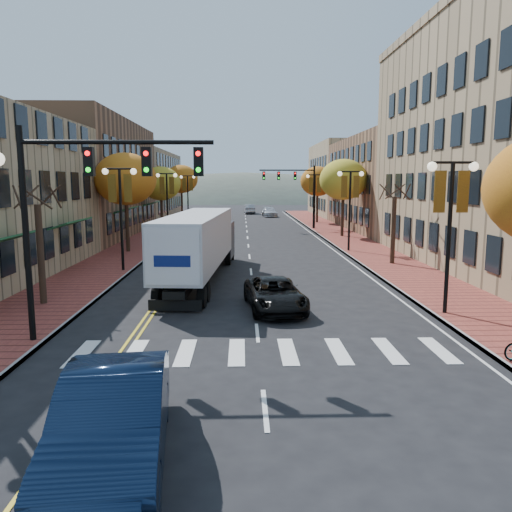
{
  "coord_description": "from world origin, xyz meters",
  "views": [
    {
      "loc": [
        -0.52,
        -12.99,
        5.29
      ],
      "look_at": [
        0.06,
        7.63,
        2.2
      ],
      "focal_mm": 35.0,
      "sensor_mm": 36.0,
      "label": 1
    }
  ],
  "objects": [
    {
      "name": "ground",
      "position": [
        0.0,
        0.0,
        0.0
      ],
      "size": [
        200.0,
        200.0,
        0.0
      ],
      "primitive_type": "plane",
      "color": "black",
      "rests_on": "ground"
    },
    {
      "name": "sidewalk_left",
      "position": [
        -9.0,
        32.5,
        0.07
      ],
      "size": [
        4.0,
        85.0,
        0.15
      ],
      "primitive_type": "cube",
      "color": "brown",
      "rests_on": "ground"
    },
    {
      "name": "sidewalk_right",
      "position": [
        9.0,
        32.5,
        0.07
      ],
      "size": [
        4.0,
        85.0,
        0.15
      ],
      "primitive_type": "cube",
      "color": "brown",
      "rests_on": "ground"
    },
    {
      "name": "building_left_mid",
      "position": [
        -17.0,
        36.0,
        5.5
      ],
      "size": [
        12.0,
        24.0,
        11.0
      ],
      "primitive_type": "cube",
      "color": "brown",
      "rests_on": "ground"
    },
    {
      "name": "building_left_far",
      "position": [
        -17.0,
        61.0,
        4.75
      ],
      "size": [
        12.0,
        26.0,
        9.5
      ],
      "primitive_type": "cube",
      "color": "#9E8966",
      "rests_on": "ground"
    },
    {
      "name": "building_right_mid",
      "position": [
        18.5,
        42.0,
        5.0
      ],
      "size": [
        15.0,
        24.0,
        10.0
      ],
      "primitive_type": "cube",
      "color": "brown",
      "rests_on": "ground"
    },
    {
      "name": "building_right_far",
      "position": [
        18.5,
        64.0,
        5.5
      ],
      "size": [
        15.0,
        20.0,
        11.0
      ],
      "primitive_type": "cube",
      "color": "#9E8966",
      "rests_on": "ground"
    },
    {
      "name": "tree_left_a",
      "position": [
        -9.0,
        8.0,
        2.25
      ],
      "size": [
        0.28,
        0.28,
        4.2
      ],
      "color": "#382619",
      "rests_on": "sidewalk_left"
    },
    {
      "name": "tree_left_b",
      "position": [
        -9.0,
        24.0,
        5.45
      ],
      "size": [
        4.48,
        4.48,
        7.21
      ],
      "color": "#382619",
      "rests_on": "sidewalk_left"
    },
    {
      "name": "tree_left_c",
      "position": [
        -9.0,
        40.0,
        5.05
      ],
      "size": [
        4.16,
        4.16,
        6.69
      ],
      "color": "#382619",
      "rests_on": "sidewalk_left"
    },
    {
      "name": "tree_left_d",
      "position": [
        -9.0,
        58.0,
        5.6
      ],
      "size": [
        4.61,
        4.61,
        7.42
      ],
      "color": "#382619",
      "rests_on": "sidewalk_left"
    },
    {
      "name": "tree_right_b",
      "position": [
        9.0,
        18.0,
        2.25
      ],
      "size": [
        0.28,
        0.28,
        4.2
      ],
      "color": "#382619",
      "rests_on": "sidewalk_right"
    },
    {
      "name": "tree_right_c",
      "position": [
        9.0,
        34.0,
        5.45
      ],
      "size": [
        4.48,
        4.48,
        7.21
      ],
      "color": "#382619",
      "rests_on": "sidewalk_right"
    },
    {
      "name": "tree_right_d",
      "position": [
        9.0,
        50.0,
        5.29
      ],
      "size": [
        4.35,
        4.35,
        7.0
      ],
      "color": "#382619",
      "rests_on": "sidewalk_right"
    },
    {
      "name": "lamp_left_b",
      "position": [
        -7.5,
        16.0,
        4.29
      ],
      "size": [
        1.96,
        0.36,
        6.05
      ],
      "color": "black",
      "rests_on": "ground"
    },
    {
      "name": "lamp_left_c",
      "position": [
        -7.5,
        34.0,
        4.29
      ],
      "size": [
        1.96,
        0.36,
        6.05
      ],
      "color": "black",
      "rests_on": "ground"
    },
    {
      "name": "lamp_left_d",
      "position": [
        -7.5,
        52.0,
        4.29
      ],
      "size": [
        1.96,
        0.36,
        6.05
      ],
      "color": "black",
      "rests_on": "ground"
    },
    {
      "name": "lamp_right_a",
      "position": [
        7.5,
        6.0,
        4.29
      ],
      "size": [
        1.96,
        0.36,
        6.05
      ],
      "color": "black",
      "rests_on": "ground"
    },
    {
      "name": "lamp_right_b",
      "position": [
        7.5,
        24.0,
        4.29
      ],
      "size": [
        1.96,
        0.36,
        6.05
      ],
      "color": "black",
      "rests_on": "ground"
    },
    {
      "name": "lamp_right_c",
      "position": [
        7.5,
        42.0,
        4.29
      ],
      "size": [
        1.96,
        0.36,
        6.05
      ],
      "color": "black",
      "rests_on": "ground"
    },
    {
      "name": "traffic_mast_near",
      "position": [
        -5.48,
        3.0,
        4.92
      ],
      "size": [
        6.1,
        0.35,
        7.0
      ],
      "color": "black",
      "rests_on": "ground"
    },
    {
      "name": "traffic_mast_far",
      "position": [
        5.48,
        42.0,
        4.92
      ],
      "size": [
        6.1,
        0.34,
        7.0
      ],
      "color": "black",
      "rests_on": "ground"
    },
    {
      "name": "semi_truck",
      "position": [
        -2.74,
        13.55,
        2.13
      ],
      "size": [
        3.41,
        14.73,
        3.65
      ],
      "rotation": [
        0.0,
        0.0,
        -0.07
      ],
      "color": "black",
      "rests_on": "ground"
    },
    {
      "name": "navy_sedan",
      "position": [
        -2.94,
        -4.17,
        0.89
      ],
      "size": [
        2.49,
        5.61,
        1.79
      ],
      "primitive_type": "imported",
      "rotation": [
        0.0,
        0.0,
        0.11
      ],
      "color": "black",
      "rests_on": "ground"
    },
    {
      "name": "black_suv",
      "position": [
        0.83,
        7.18,
        0.66
      ],
      "size": [
        2.67,
        4.93,
        1.31
      ],
      "primitive_type": "imported",
      "rotation": [
        0.0,
        0.0,
        0.11
      ],
      "color": "black",
      "rests_on": "ground"
    },
    {
      "name": "car_far_white",
      "position": [
        -3.36,
        48.61,
        0.74
      ],
      "size": [
        2.0,
        4.45,
        1.49
      ],
      "primitive_type": "imported",
      "rotation": [
        0.0,
        0.0,
        0.06
      ],
      "color": "silver",
      "rests_on": "ground"
    },
    {
      "name": "car_far_silver",
      "position": [
        3.62,
        62.47,
        0.71
      ],
      "size": [
        2.41,
        5.04,
        1.42
      ],
      "primitive_type": "imported",
      "rotation": [
        0.0,
        0.0,
        0.09
      ],
      "color": "#B4B6BD",
      "rests_on": "ground"
    },
    {
      "name": "car_far_oncoming",
      "position": [
        0.73,
        69.64,
        0.77
      ],
      "size": [
        1.86,
        4.76,
        1.54
      ],
      "primitive_type": "imported",
      "rotation": [
        0.0,
        0.0,
        3.19
      ],
      "color": "#A2A2A9",
      "rests_on": "ground"
    }
  ]
}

